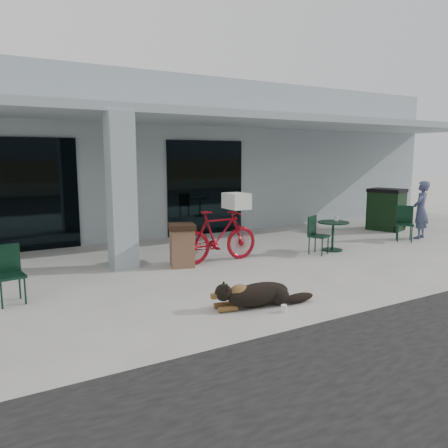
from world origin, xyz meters
TOP-DOWN VIEW (x-y plane):
  - ground at (0.00, 0.00)m, footprint 80.00×80.00m
  - building at (0.00, 8.50)m, footprint 22.00×7.00m
  - storefront_glass_left at (-3.20, 4.98)m, footprint 2.80×0.06m
  - storefront_glass_right at (1.80, 4.98)m, footprint 2.40×0.06m
  - column at (-1.50, 2.30)m, footprint 0.50×0.50m
  - overhang at (0.00, 3.60)m, footprint 22.00×2.80m
  - bicycle at (0.42, 1.75)m, footprint 1.88×0.53m
  - laundry_basket at (0.87, 1.75)m, footprint 0.43×0.57m
  - dog at (-0.42, -1.00)m, footprint 1.29×0.62m
  - cup_near_dog at (-0.25, -1.41)m, footprint 0.10×0.10m
  - cafe_chair_near at (-3.68, 1.00)m, footprint 0.47×0.50m
  - cafe_table_far at (3.38, 1.40)m, footprint 0.88×0.88m
  - cafe_chair_far_a at (2.80, 1.24)m, footprint 0.54×0.56m
  - cafe_chair_far_b at (5.86, 1.29)m, footprint 0.63×0.63m
  - person at (6.60, 1.36)m, footprint 0.68×0.56m
  - cup_on_table at (3.55, 1.46)m, footprint 0.10×0.10m
  - trash_receptacle at (-0.42, 1.80)m, footprint 0.65×0.65m
  - wheeled_bin at (6.93, 2.80)m, footprint 1.05×1.19m

SIDE VIEW (x-z plane):
  - ground at x=0.00m, z-range 0.00..0.00m
  - cup_near_dog at x=-0.25m, z-range 0.00..0.11m
  - dog at x=-0.42m, z-range 0.00..0.41m
  - cafe_table_far at x=3.38m, z-range 0.00..0.70m
  - cafe_chair_far_a at x=2.80m, z-range 0.00..0.89m
  - trash_receptacle at x=-0.42m, z-range 0.00..0.89m
  - cafe_chair_near at x=-3.68m, z-range 0.00..0.91m
  - cafe_chair_far_b at x=5.86m, z-range 0.00..0.94m
  - bicycle at x=0.42m, z-range 0.00..1.13m
  - wheeled_bin at x=6.93m, z-range 0.00..1.27m
  - cup_on_table at x=3.55m, z-range 0.70..0.82m
  - person at x=6.60m, z-range 0.00..1.59m
  - laundry_basket at x=0.87m, z-range 1.13..1.47m
  - storefront_glass_left at x=-3.20m, z-range 0.00..2.70m
  - storefront_glass_right at x=1.80m, z-range 0.00..2.70m
  - column at x=-1.50m, z-range 0.00..3.12m
  - building at x=0.00m, z-range 0.00..4.50m
  - overhang at x=0.00m, z-range 3.12..3.30m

